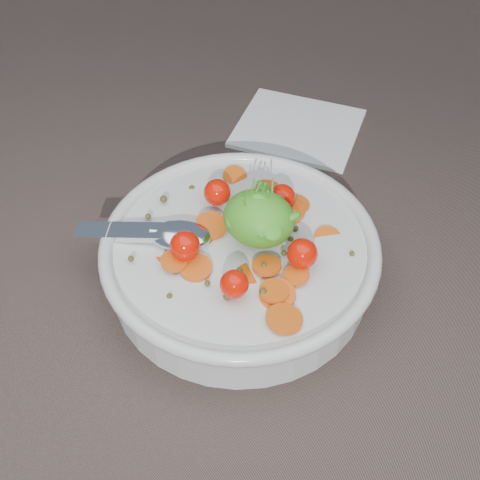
% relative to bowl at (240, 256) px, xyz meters
% --- Properties ---
extents(ground, '(6.00, 6.00, 0.00)m').
position_rel_bowl_xyz_m(ground, '(-0.02, 0.01, -0.03)').
color(ground, brown).
rests_on(ground, ground).
extents(bowl, '(0.28, 0.26, 0.11)m').
position_rel_bowl_xyz_m(bowl, '(0.00, 0.00, 0.00)').
color(bowl, silver).
rests_on(bowl, ground).
extents(napkin, '(0.15, 0.14, 0.01)m').
position_rel_bowl_xyz_m(napkin, '(-0.03, 0.25, -0.03)').
color(napkin, white).
rests_on(napkin, ground).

